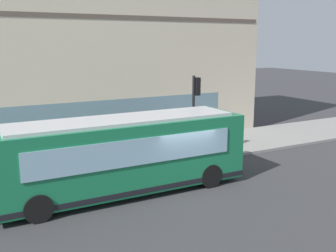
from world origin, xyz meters
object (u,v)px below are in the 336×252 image
object	(u,v)px
fire_hydrant	(171,149)
pedestrian_by_light_pole	(104,137)
city_bus_nearside	(123,156)
traffic_light_near_corner	(195,101)
pedestrian_walking_along_curb	(120,147)
pedestrian_near_hydrant	(139,129)

from	to	relation	value
fire_hydrant	pedestrian_by_light_pole	distance (m)	3.56
city_bus_nearside	fire_hydrant	size ratio (longest dim) A/B	13.58
city_bus_nearside	traffic_light_near_corner	xyz separation A→B (m)	(2.62, -5.02, 1.52)
traffic_light_near_corner	pedestrian_by_light_pole	xyz separation A→B (m)	(2.66, 3.97, -1.98)
traffic_light_near_corner	pedestrian_walking_along_curb	distance (m)	4.48
fire_hydrant	pedestrian_near_hydrant	world-z (taller)	pedestrian_near_hydrant
city_bus_nearside	pedestrian_near_hydrant	distance (m)	6.76
traffic_light_near_corner	pedestrian_near_hydrant	size ratio (longest dim) A/B	2.42
city_bus_nearside	pedestrian_near_hydrant	world-z (taller)	city_bus_nearside
city_bus_nearside	traffic_light_near_corner	bearing A→B (deg)	-62.44
pedestrian_near_hydrant	fire_hydrant	bearing A→B (deg)	-163.35
fire_hydrant	pedestrian_by_light_pole	bearing A→B (deg)	58.82
city_bus_nearside	traffic_light_near_corner	world-z (taller)	traffic_light_near_corner
fire_hydrant	pedestrian_walking_along_curb	size ratio (longest dim) A/B	0.45
pedestrian_by_light_pole	city_bus_nearside	bearing A→B (deg)	168.77
pedestrian_near_hydrant	pedestrian_by_light_pole	size ratio (longest dim) A/B	1.06
traffic_light_near_corner	fire_hydrant	world-z (taller)	traffic_light_near_corner
traffic_light_near_corner	fire_hydrant	size ratio (longest dim) A/B	5.67
traffic_light_near_corner	pedestrian_by_light_pole	bearing A→B (deg)	56.23
city_bus_nearside	pedestrian_near_hydrant	xyz separation A→B (m)	(5.87, -3.33, -0.40)
pedestrian_walking_along_curb	pedestrian_by_light_pole	size ratio (longest dim) A/B	0.99
traffic_light_near_corner	pedestrian_walking_along_curb	world-z (taller)	traffic_light_near_corner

